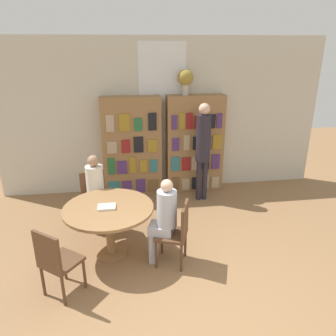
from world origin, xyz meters
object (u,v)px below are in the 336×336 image
Objects in this scene: bookshelf_right at (195,144)px; reading_table at (109,215)px; flower_vase at (185,79)px; chair_near_camera at (56,260)px; bookshelf_left at (132,147)px; seated_reader_right at (164,217)px; chair_far_side at (177,231)px; seated_reader_left at (96,188)px; librarian_standing at (203,143)px; chair_left_side at (95,196)px.

reading_table is (-1.67, -2.08, -0.33)m from bookshelf_right.
bookshelf_right is 4.15× the size of flower_vase.
chair_near_camera is (-0.59, -0.75, -0.13)m from reading_table.
seated_reader_right is at bearing -82.35° from bookshelf_left.
seated_reader_right reaches higher than reading_table.
bookshelf_left is at bearing 78.69° from reading_table.
flower_vase is 3.02m from chair_far_side.
chair_far_side reaches higher than reading_table.
reading_table is at bearing 90.00° from chair_far_side.
bookshelf_left reaches higher than seated_reader_right.
bookshelf_right reaches higher than reading_table.
seated_reader_left is 1.39m from seated_reader_right.
reading_table is 0.97m from chair_far_side.
reading_table is at bearing -137.29° from librarian_standing.
chair_far_side is (0.90, -0.33, -0.13)m from reading_table.
chair_left_side is (-0.26, 0.92, -0.13)m from reading_table.
reading_table is at bearing 90.00° from chair_left_side.
chair_near_camera is 1.57m from seated_reader_left.
chair_left_side is at bearing -149.08° from bookshelf_right.
seated_reader_right is (0.99, -1.19, 0.19)m from chair_left_side.
seated_reader_left is at bearing -115.37° from bookshelf_left.
flower_vase is 1.24m from librarian_standing.
chair_near_camera is at bearing -134.61° from librarian_standing.
bookshelf_right is 2.57m from chair_far_side.
bookshelf_right reaches higher than librarian_standing.
seated_reader_left is at bearing -144.77° from bookshelf_right.
chair_near_camera and chair_far_side have the same top height.
chair_far_side is (-0.76, -2.41, -0.46)m from bookshelf_right.
flower_vase is 0.52× the size of chair_left_side.
seated_reader_left reaches higher than chair_left_side.
seated_reader_left is at bearing 66.00° from chair_far_side.
flower_vase is 3.00m from reading_table.
seated_reader_left is 2.13m from librarian_standing.
flower_vase reaches higher than bookshelf_right.
reading_table is at bearing -128.71° from bookshelf_right.
seated_reader_right is 0.66× the size of librarian_standing.
chair_near_camera is at bearing -109.58° from bookshelf_left.
seated_reader_left is at bearing 114.00° from chair_near_camera.
librarian_standing reaches higher than seated_reader_right.
chair_left_side and chair_far_side have the same top height.
bookshelf_right is at bearing -1.32° from flower_vase.
chair_left_side is 0.49× the size of librarian_standing.
seated_reader_left is (-1.11, 1.08, 0.21)m from chair_far_side.
bookshelf_left is 4.15× the size of flower_vase.
chair_left_side is at bearing 105.89° from reading_table.
librarian_standing reaches higher than chair_near_camera.
chair_left_side is at bearing -145.95° from flower_vase.
bookshelf_right is at bearing 94.89° from librarian_standing.
bookshelf_left is at bearing 27.76° from seated_reader_right.
seated_reader_right reaches higher than chair_left_side.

